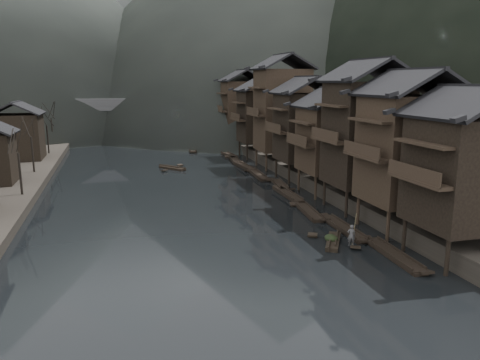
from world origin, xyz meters
name	(u,v)px	position (x,y,z in m)	size (l,w,h in m)	color
water	(205,243)	(0.00, 0.00, 0.00)	(300.00, 300.00, 0.00)	black
right_bank	(355,148)	(35.00, 40.00, 0.90)	(40.00, 200.00, 1.80)	#2D2823
stilt_houses	(310,112)	(17.28, 19.94, 8.84)	(9.00, 67.60, 16.69)	black
bare_trees	(18,139)	(-17.00, 21.96, 6.30)	(3.89, 75.12, 7.78)	black
moored_sampans	(274,184)	(12.12, 18.33, 0.20)	(3.30, 57.10, 0.47)	black
midriver_boats	(166,152)	(2.25, 48.24, 0.20)	(10.10, 34.32, 0.44)	black
stone_bridge	(144,115)	(0.00, 72.00, 5.11)	(40.00, 6.00, 9.00)	#4C4C4F
hero_sampan	(333,241)	(9.82, -2.69, 0.20)	(2.95, 4.36, 0.43)	black
cargo_heap	(331,234)	(9.72, -2.51, 0.73)	(1.01, 1.32, 0.60)	black
boatman	(351,232)	(10.62, -4.08, 1.29)	(0.62, 0.41, 1.71)	#545457
bamboo_pole	(356,199)	(10.82, -4.08, 3.91)	(0.06, 0.06, 4.06)	#8C7A51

